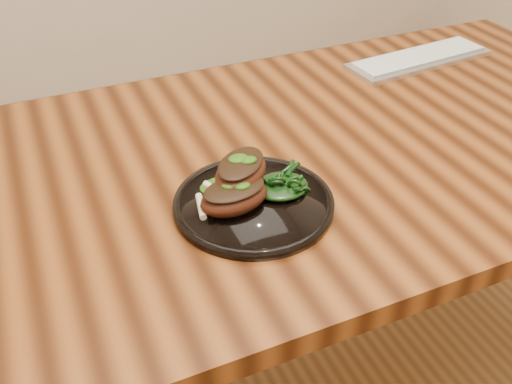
% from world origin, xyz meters
% --- Properties ---
extents(desk, '(1.60, 0.80, 0.75)m').
position_xyz_m(desk, '(0.00, 0.00, 0.67)').
color(desk, '#331506').
rests_on(desk, ground).
extents(plate, '(0.26, 0.26, 0.02)m').
position_xyz_m(plate, '(-0.16, -0.13, 0.76)').
color(plate, black).
rests_on(plate, desk).
extents(lamb_chop_front, '(0.12, 0.09, 0.05)m').
position_xyz_m(lamb_chop_front, '(-0.20, -0.14, 0.79)').
color(lamb_chop_front, '#3F180C').
rests_on(lamb_chop_front, plate).
extents(lamb_chop_back, '(0.13, 0.13, 0.05)m').
position_xyz_m(lamb_chop_back, '(-0.17, -0.11, 0.81)').
color(lamb_chop_back, '#3F180C').
rests_on(lamb_chop_back, plate).
extents(herb_smear, '(0.08, 0.05, 0.00)m').
position_xyz_m(herb_smear, '(-0.19, -0.08, 0.77)').
color(herb_smear, '#174207').
rests_on(herb_smear, plate).
extents(greens_heap, '(0.09, 0.08, 0.03)m').
position_xyz_m(greens_heap, '(-0.11, -0.13, 0.78)').
color(greens_heap, black).
rests_on(greens_heap, plate).
extents(keyboard, '(0.38, 0.15, 0.02)m').
position_xyz_m(keyboard, '(0.44, 0.23, 0.76)').
color(keyboard, silver).
rests_on(keyboard, desk).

